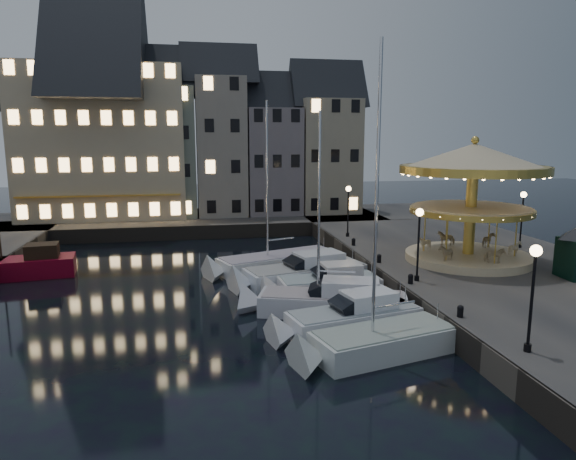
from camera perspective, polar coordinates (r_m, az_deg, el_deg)
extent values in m
plane|color=black|center=(27.68, 0.97, -9.53)|extent=(160.00, 160.00, 0.00)
cube|color=#474442|center=(37.91, 20.34, -3.69)|extent=(16.00, 56.00, 1.30)
cube|color=#474442|center=(54.31, -13.27, 0.75)|extent=(44.00, 12.00, 1.30)
cube|color=#47423A|center=(34.56, 8.81, -4.48)|extent=(0.15, 44.00, 1.30)
cube|color=#47423A|center=(48.33, -11.23, -0.33)|extent=(48.00, 0.15, 1.30)
cylinder|color=black|center=(22.10, 25.07, -11.76)|extent=(0.28, 0.28, 0.30)
cylinder|color=black|center=(21.54, 25.42, -7.42)|extent=(0.12, 0.12, 3.80)
sphere|color=#FFD18C|center=(21.04, 25.85, -2.08)|extent=(0.44, 0.44, 0.44)
cylinder|color=black|center=(30.32, 14.11, -5.20)|extent=(0.28, 0.28, 0.30)
cylinder|color=black|center=(29.91, 14.26, -1.97)|extent=(0.12, 0.12, 3.80)
sphere|color=#FFD18C|center=(29.55, 14.44, 1.92)|extent=(0.44, 0.44, 0.44)
cylinder|color=black|center=(42.63, 6.63, -0.51)|extent=(0.28, 0.28, 0.30)
cylinder|color=black|center=(42.34, 6.68, 1.81)|extent=(0.12, 0.12, 3.80)
sphere|color=#FFD18C|center=(42.09, 6.74, 4.57)|extent=(0.44, 0.44, 0.44)
cylinder|color=black|center=(41.79, 24.33, -1.59)|extent=(0.28, 0.28, 0.30)
cylinder|color=black|center=(41.49, 24.51, 0.78)|extent=(0.12, 0.12, 3.80)
sphere|color=#FFD18C|center=(41.24, 24.72, 3.59)|extent=(0.44, 0.44, 0.44)
cylinder|color=black|center=(24.93, 18.59, -8.70)|extent=(0.28, 0.28, 0.40)
sphere|color=black|center=(24.86, 18.62, -8.22)|extent=(0.30, 0.30, 0.30)
cylinder|color=black|center=(29.62, 13.46, -5.44)|extent=(0.28, 0.28, 0.40)
sphere|color=black|center=(29.57, 13.47, -5.03)|extent=(0.30, 0.30, 0.30)
cylinder|color=black|center=(34.10, 10.08, -3.25)|extent=(0.28, 0.28, 0.40)
sphere|color=black|center=(34.05, 10.09, -2.89)|extent=(0.30, 0.30, 0.30)
cylinder|color=black|center=(39.17, 7.29, -1.41)|extent=(0.28, 0.28, 0.40)
sphere|color=black|center=(39.13, 7.29, -1.10)|extent=(0.30, 0.30, 0.30)
cube|color=gray|center=(57.40, -25.05, 6.74)|extent=(5.00, 8.00, 11.00)
cube|color=gray|center=(56.27, -19.67, 7.57)|extent=(5.60, 8.00, 12.00)
cube|color=slate|center=(55.62, -13.48, 8.37)|extent=(6.20, 8.00, 13.00)
cube|color=gray|center=(55.61, -7.50, 9.08)|extent=(5.00, 8.00, 14.00)
cube|color=slate|center=(56.21, -1.86, 7.64)|extent=(5.60, 8.00, 11.00)
cube|color=gray|center=(57.40, 4.18, 8.17)|extent=(6.20, 8.00, 12.00)
cube|color=#C4B391|center=(56.23, -19.71, 9.09)|extent=(16.00, 9.00, 15.00)
cube|color=silver|center=(23.38, 10.67, -12.37)|extent=(6.83, 3.96, 1.30)
cube|color=gray|center=(23.13, 10.72, -10.83)|extent=(6.47, 3.69, 0.10)
cylinder|color=silver|center=(21.40, 9.81, 2.98)|extent=(0.14, 0.14, 11.24)
cube|color=silver|center=(25.64, 7.34, -10.20)|extent=(6.89, 3.56, 1.30)
cube|color=gray|center=(25.41, 7.37, -8.78)|extent=(6.53, 3.32, 0.10)
cube|color=silver|center=(25.67, 8.93, -7.61)|extent=(2.79, 2.14, 0.80)
cube|color=black|center=(25.06, 6.34, -8.24)|extent=(1.43, 1.74, 0.92)
cube|color=silver|center=(27.88, 4.97, -8.44)|extent=(8.14, 4.60, 1.30)
cube|color=gray|center=(27.67, 4.99, -7.13)|extent=(7.71, 4.30, 0.10)
cube|color=silver|center=(27.53, 6.97, -6.33)|extent=(3.36, 2.56, 0.80)
cube|color=black|center=(27.61, 3.70, -6.44)|extent=(1.73, 1.93, 0.99)
cylinder|color=silver|center=(26.63, 3.48, 3.74)|extent=(0.14, 0.14, 10.52)
cube|color=silver|center=(31.00, 4.60, -6.50)|extent=(6.08, 2.60, 1.30)
cube|color=gray|center=(30.82, 4.62, -5.30)|extent=(5.77, 2.40, 0.10)
cube|color=silver|center=(30.93, 5.90, -4.44)|extent=(2.35, 1.83, 0.80)
cube|color=black|center=(30.59, 3.78, -4.77)|extent=(1.13, 1.65, 0.88)
cube|color=silver|center=(33.59, 1.97, -5.15)|extent=(8.33, 4.55, 1.30)
cube|color=gray|center=(33.41, 1.98, -4.04)|extent=(7.89, 4.25, 0.10)
cube|color=silver|center=(33.74, 3.43, -3.16)|extent=(3.41, 2.67, 0.80)
cube|color=black|center=(33.06, 1.00, -3.60)|extent=(1.73, 2.12, 1.00)
cube|color=silver|center=(36.86, -1.07, -3.74)|extent=(9.08, 5.38, 1.30)
cube|color=gray|center=(36.71, -1.08, -2.73)|extent=(8.60, 5.04, 0.10)
cylinder|color=silver|center=(35.43, -2.35, 6.37)|extent=(0.14, 0.14, 11.74)
cube|color=maroon|center=(39.32, -27.69, -3.90)|extent=(7.32, 3.40, 1.50)
cube|color=black|center=(38.85, -25.66, -2.08)|extent=(2.28, 1.96, 0.94)
cylinder|color=#C4B088|center=(36.05, 19.34, -2.85)|extent=(8.10, 8.10, 0.51)
cylinder|color=gold|center=(35.47, 19.66, 2.49)|extent=(0.71, 0.71, 6.28)
cylinder|color=#C4B088|center=(35.48, 19.65, 2.33)|extent=(7.49, 7.49, 0.18)
cylinder|color=gold|center=(35.50, 19.64, 2.04)|extent=(7.77, 7.77, 0.35)
cone|color=#C4B088|center=(35.21, 19.98, 7.72)|extent=(9.31, 9.31, 1.62)
cylinder|color=gold|center=(35.25, 19.90, 6.32)|extent=(9.31, 9.31, 0.51)
sphere|color=gold|center=(35.19, 20.09, 9.36)|extent=(0.51, 0.51, 0.51)
imported|color=#C4B088|center=(37.99, 22.34, -1.23)|extent=(1.69, 1.22, 1.01)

